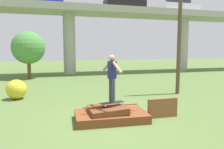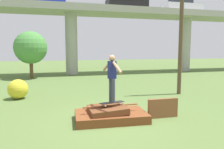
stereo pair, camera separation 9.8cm
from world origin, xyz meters
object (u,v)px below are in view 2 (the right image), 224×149
utility_pole (181,28)px  car_on_overpass_mid (126,3)px  tree_behind_left (31,48)px  skateboard (112,103)px  car_on_overpass_right (182,6)px  skater (112,75)px  bush_yellow_flowering (18,89)px

utility_pole → car_on_overpass_mid: bearing=86.0°
utility_pole → tree_behind_left: utility_pole is taller
skateboard → car_on_overpass_right: bearing=50.7°
skateboard → car_on_overpass_right: car_on_overpass_right is taller
car_on_overpass_mid → car_on_overpass_right: 6.27m
skater → utility_pole: 5.88m
car_on_overpass_mid → bush_yellow_flowering: bearing=-132.2°
utility_pole → bush_yellow_flowering: 8.58m
car_on_overpass_right → skateboard: bearing=-129.3°
skateboard → bush_yellow_flowering: (-3.45, 4.23, -0.13)m
skateboard → tree_behind_left: bearing=106.3°
skateboard → tree_behind_left: size_ratio=0.23×
car_on_overpass_mid → utility_pole: car_on_overpass_mid is taller
skateboard → skater: size_ratio=0.55×
car_on_overpass_mid → tree_behind_left: car_on_overpass_mid is taller
car_on_overpass_mid → utility_pole: 11.23m
skater → utility_pole: size_ratio=0.24×
tree_behind_left → bush_yellow_flowering: (0.01, -7.60, -1.99)m
car_on_overpass_mid → utility_pole: size_ratio=0.60×
skater → car_on_overpass_right: size_ratio=0.37×
car_on_overpass_mid → bush_yellow_flowering: car_on_overpass_mid is taller
tree_behind_left → bush_yellow_flowering: size_ratio=4.04×
skater → tree_behind_left: bearing=106.3°
bush_yellow_flowering → skater: bearing=-50.8°
car_on_overpass_mid → bush_yellow_flowering: size_ratio=4.23×
skateboard → tree_behind_left: 12.47m
car_on_overpass_right → bush_yellow_flowering: (-15.01, -9.90, -6.38)m
car_on_overpass_right → utility_pole: 13.43m
skater → bush_yellow_flowering: 5.55m
skateboard → utility_pole: (4.55, 3.21, 2.83)m
utility_pole → car_on_overpass_right: bearing=57.3°
utility_pole → tree_behind_left: (-8.00, 8.63, -0.97)m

